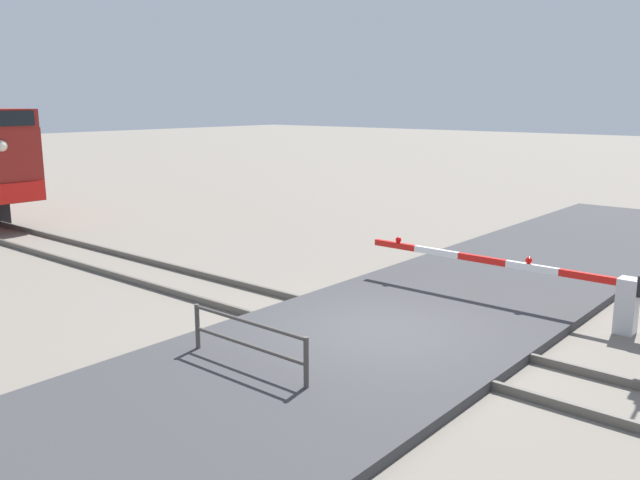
# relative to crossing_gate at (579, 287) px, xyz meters

# --- Properties ---
(ground_plane) EXTENTS (160.00, 160.00, 0.00)m
(ground_plane) POSITION_rel_crossing_gate_xyz_m (-3.23, 2.47, -0.75)
(ground_plane) COLOR slate
(rail_track_left) EXTENTS (0.08, 80.00, 0.15)m
(rail_track_left) POSITION_rel_crossing_gate_xyz_m (-3.95, 2.47, -0.67)
(rail_track_left) COLOR #59544C
(rail_track_left) RESTS_ON ground_plane
(rail_track_right) EXTENTS (0.08, 80.00, 0.15)m
(rail_track_right) POSITION_rel_crossing_gate_xyz_m (-2.52, 2.47, -0.67)
(rail_track_right) COLOR #59544C
(rail_track_right) RESTS_ON ground_plane
(road_surface) EXTENTS (36.00, 5.20, 0.17)m
(road_surface) POSITION_rel_crossing_gate_xyz_m (-3.23, 2.47, -0.66)
(road_surface) COLOR #38383A
(road_surface) RESTS_ON ground_plane
(crossing_gate) EXTENTS (0.36, 6.32, 1.19)m
(crossing_gate) POSITION_rel_crossing_gate_xyz_m (0.00, 0.00, 0.00)
(crossing_gate) COLOR silver
(crossing_gate) RESTS_ON ground_plane
(guard_railing) EXTENTS (0.08, 2.54, 0.95)m
(guard_railing) POSITION_rel_crossing_gate_xyz_m (-5.99, 3.10, -0.13)
(guard_railing) COLOR #4C4742
(guard_railing) RESTS_ON ground_plane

